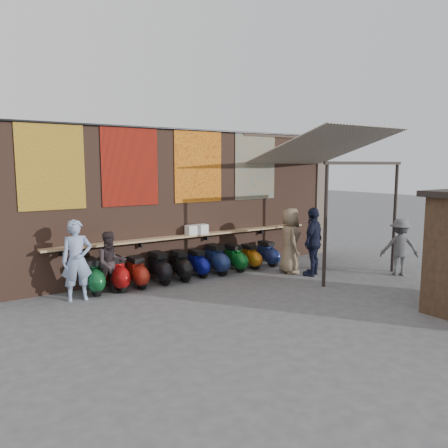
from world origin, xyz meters
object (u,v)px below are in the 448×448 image
scooter_stool_1 (117,274)px  shopper_navy (313,242)px  diner_right (111,263)px  shopper_grey (400,247)px  scooter_stool_7 (235,258)px  shopper_tan (290,241)px  scooter_stool_3 (160,268)px  scooter_stool_9 (268,254)px  shelf_box (197,230)px  scooter_stool_5 (198,264)px  scooter_stool_4 (180,266)px  scooter_stool_8 (250,257)px  scooter_stool_0 (92,277)px  scooter_stool_2 (137,272)px  scooter_stool_6 (216,260)px  diner_left (77,260)px

scooter_stool_1 → shopper_navy: shopper_navy is taller
diner_right → shopper_grey: bearing=-19.0°
scooter_stool_7 → shopper_tan: bearing=-40.8°
shopper_tan → shopper_navy: bearing=-124.9°
scooter_stool_3 → scooter_stool_9: (3.57, -0.03, -0.03)m
shelf_box → scooter_stool_5: 0.94m
scooter_stool_4 → shelf_box: bearing=25.9°
scooter_stool_1 → scooter_stool_4: scooter_stool_1 is taller
scooter_stool_9 → shopper_grey: shopper_grey is taller
scooter_stool_1 → scooter_stool_8: (4.08, 0.00, -0.06)m
shopper_navy → scooter_stool_8: bearing=-85.0°
scooter_stool_0 → shopper_tan: shopper_tan is taller
scooter_stool_1 → scooter_stool_4: size_ratio=1.06×
scooter_stool_2 → scooter_stool_9: (4.20, 0.00, -0.01)m
scooter_stool_4 → scooter_stool_8: 2.37m
scooter_stool_2 → scooter_stool_5: bearing=2.7°
shelf_box → scooter_stool_7: shelf_box is taller
scooter_stool_6 → diner_right: size_ratio=0.57×
scooter_stool_3 → scooter_stool_9: 3.57m
scooter_stool_7 → shopper_navy: bearing=-46.7°
shelf_box → diner_right: diner_right is taller
diner_right → scooter_stool_1: bearing=49.9°
scooter_stool_7 → shopper_navy: 2.26m
shelf_box → scooter_stool_5: (-0.11, -0.26, -0.90)m
scooter_stool_3 → shopper_tan: (3.55, -1.03, 0.52)m
scooter_stool_9 → shopper_navy: shopper_navy is taller
scooter_stool_3 → scooter_stool_7: (2.38, -0.01, -0.03)m
diner_left → shopper_grey: bearing=-8.4°
diner_left → shopper_grey: size_ratio=1.16×
scooter_stool_3 → shopper_navy: bearing=-22.5°
scooter_stool_7 → scooter_stool_1: bearing=179.7°
shelf_box → scooter_stool_8: 1.91m
scooter_stool_1 → scooter_stool_5: scooter_stool_1 is taller
scooter_stool_8 → scooter_stool_9: size_ratio=0.94×
scooter_stool_5 → diner_right: size_ratio=0.50×
scooter_stool_5 → shopper_tan: shopper_tan is taller
scooter_stool_4 → scooter_stool_1: bearing=178.6°
scooter_stool_4 → scooter_stool_6: (1.17, 0.03, 0.02)m
scooter_stool_6 → scooter_stool_7: (0.63, -0.01, -0.03)m
scooter_stool_5 → diner_right: bearing=-173.1°
scooter_stool_7 → diner_right: size_ratio=0.53×
scooter_stool_8 → scooter_stool_6: bearing=-179.5°
shelf_box → scooter_stool_1: bearing=-172.8°
scooter_stool_3 → scooter_stool_5: (1.19, 0.05, -0.04)m
scooter_stool_0 → shopper_grey: (7.60, -2.98, 0.38)m
scooter_stool_3 → scooter_stool_5: scooter_stool_3 is taller
shelf_box → scooter_stool_6: shelf_box is taller
scooter_stool_2 → scooter_stool_9: scooter_stool_2 is taller
scooter_stool_7 → scooter_stool_9: (1.19, -0.02, -0.01)m
scooter_stool_1 → scooter_stool_3: scooter_stool_1 is taller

